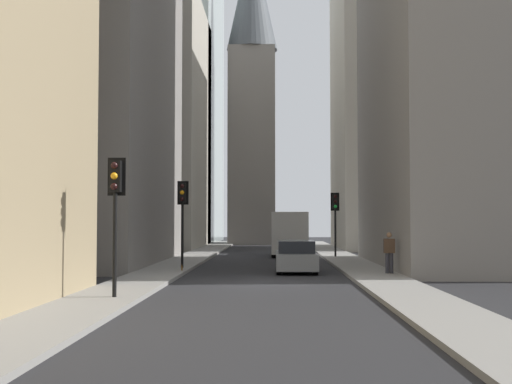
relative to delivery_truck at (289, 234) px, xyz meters
name	(u,v)px	position (x,y,z in m)	size (l,w,h in m)	color
ground_plane	(263,283)	(-18.79, 1.40, -1.46)	(135.00, 135.00, 0.00)	#262628
sidewalk_right	(141,281)	(-18.79, 5.90, -1.39)	(90.00, 2.20, 0.14)	gray
sidewalk_left	(386,282)	(-18.79, -3.10, -1.39)	(90.00, 2.20, 0.14)	gray
building_left_far	(398,109)	(10.62, -9.20, 10.00)	(12.26, 10.00, 22.93)	beige
building_left_midfar	(476,4)	(-10.22, -9.19, 11.73)	(15.35, 10.50, 26.36)	gray
building_right_far	(144,126)	(12.30, 12.00, 8.88)	(15.20, 10.00, 20.68)	#A8A091
building_right_midfar	(70,5)	(-8.24, 12.00, 12.53)	(15.59, 10.00, 27.99)	gray
church_spire	(252,81)	(21.03, 3.08, 14.62)	(4.98, 4.98, 30.75)	gray
delivery_truck	(289,234)	(0.00, 0.00, 0.00)	(6.46, 2.25, 2.84)	silver
hatchback_grey	(296,257)	(-13.51, 0.00, -0.80)	(4.30, 1.78, 1.42)	slate
traffic_light_foreground	(115,194)	(-24.36, 5.55, 1.62)	(0.43, 0.52, 3.99)	black
traffic_light_midblock	(182,204)	(-12.72, 5.23, 1.63)	(0.43, 0.52, 4.02)	black
traffic_light_far_junction	(335,209)	(-3.10, -2.74, 1.53)	(0.43, 0.52, 3.87)	black
pedestrian	(389,251)	(-15.73, -3.77, -0.40)	(0.26, 0.44, 1.69)	#33333D
discarded_bottle	(182,268)	(-14.42, 5.00, -1.21)	(0.07, 0.07, 0.27)	brown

